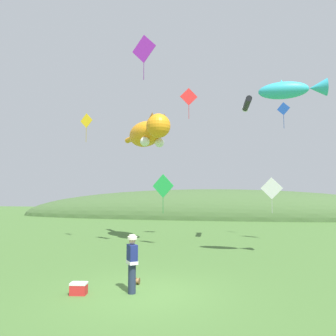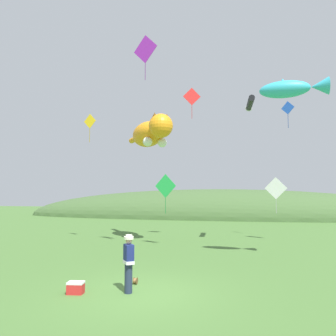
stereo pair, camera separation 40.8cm
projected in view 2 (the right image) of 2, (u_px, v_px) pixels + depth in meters
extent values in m
plane|color=#477033|center=(140.00, 294.00, 10.00)|extent=(120.00, 120.00, 0.00)
ellipsoid|color=#426033|center=(216.00, 217.00, 41.69)|extent=(52.17, 11.32, 7.21)
cylinder|color=#232D47|center=(128.00, 279.00, 10.08)|extent=(0.24, 0.24, 0.88)
cube|color=navy|center=(129.00, 254.00, 10.14)|extent=(0.43, 0.47, 0.60)
cube|color=white|center=(129.00, 262.00, 10.12)|extent=(0.45, 0.49, 0.10)
sphere|color=tan|center=(129.00, 241.00, 10.17)|extent=(0.20, 0.20, 0.20)
cylinder|color=beige|center=(129.00, 238.00, 10.18)|extent=(0.30, 0.30, 0.09)
cylinder|color=beige|center=(129.00, 236.00, 10.18)|extent=(0.20, 0.20, 0.07)
cylinder|color=olive|center=(135.00, 281.00, 11.05)|extent=(0.11, 0.17, 0.17)
cylinder|color=brown|center=(134.00, 281.00, 11.06)|extent=(0.02, 0.22, 0.22)
cylinder|color=brown|center=(137.00, 281.00, 11.04)|extent=(0.02, 0.22, 0.22)
cube|color=red|center=(76.00, 289.00, 9.99)|extent=(0.52, 0.38, 0.30)
cube|color=white|center=(76.00, 283.00, 10.01)|extent=(0.53, 0.39, 0.06)
ellipsoid|color=orange|center=(148.00, 134.00, 21.39)|extent=(3.47, 3.79, 1.62)
ellipsoid|color=white|center=(149.00, 138.00, 21.23)|extent=(2.11, 2.35, 0.89)
sphere|color=orange|center=(161.00, 126.00, 19.50)|extent=(1.46, 1.46, 1.46)
cone|color=#55330A|center=(167.00, 118.00, 19.71)|extent=(0.73, 0.73, 0.49)
cone|color=#55330A|center=(155.00, 116.00, 19.38)|extent=(0.73, 0.73, 0.49)
sphere|color=white|center=(162.00, 143.00, 20.47)|extent=(0.58, 0.58, 0.58)
sphere|color=white|center=(148.00, 142.00, 20.06)|extent=(0.58, 0.58, 0.58)
cylinder|color=orange|center=(135.00, 139.00, 23.75)|extent=(1.38, 1.66, 0.39)
ellipsoid|color=#33B2CC|center=(284.00, 89.00, 14.56)|extent=(2.23, 0.99, 0.77)
cone|color=#33B2CC|center=(320.00, 86.00, 14.14)|extent=(0.76, 0.82, 0.77)
cone|color=#33B2CC|center=(283.00, 82.00, 14.60)|extent=(0.39, 0.39, 0.36)
sphere|color=black|center=(268.00, 91.00, 15.02)|extent=(0.18, 0.18, 0.18)
cylinder|color=black|center=(250.00, 103.00, 19.92)|extent=(0.47, 2.31, 0.36)
torus|color=white|center=(249.00, 108.00, 21.04)|extent=(0.44, 0.08, 0.44)
cube|color=white|center=(276.00, 188.00, 21.33)|extent=(1.38, 0.47, 1.45)
cylinder|color=black|center=(276.00, 188.00, 21.34)|extent=(0.93, 0.32, 0.02)
cube|color=#A9A9A9|center=(276.00, 206.00, 21.24)|extent=(0.03, 0.02, 0.90)
cube|color=yellow|center=(90.00, 121.00, 21.01)|extent=(0.93, 0.25, 0.96)
cylinder|color=black|center=(90.00, 121.00, 21.02)|extent=(0.63, 0.18, 0.02)
cube|color=#A98511|center=(90.00, 135.00, 20.93)|extent=(0.03, 0.02, 0.90)
cube|color=green|center=(165.00, 186.00, 19.05)|extent=(1.34, 0.43, 1.40)
cylinder|color=black|center=(166.00, 186.00, 19.06)|extent=(0.90, 0.30, 0.02)
cube|color=#1A7C35|center=(165.00, 206.00, 18.96)|extent=(0.03, 0.02, 0.90)
cube|color=red|center=(192.00, 97.00, 21.45)|extent=(1.13, 0.36, 1.17)
cylinder|color=black|center=(192.00, 97.00, 21.46)|extent=(0.76, 0.24, 0.02)
cube|color=maroon|center=(192.00, 112.00, 21.36)|extent=(0.03, 0.02, 0.90)
cube|color=blue|center=(288.00, 108.00, 21.55)|extent=(0.78, 0.44, 0.89)
cylinder|color=black|center=(288.00, 108.00, 21.56)|extent=(0.53, 0.30, 0.02)
cube|color=#1A3E97|center=(288.00, 121.00, 21.48)|extent=(0.03, 0.02, 0.90)
cube|color=purple|center=(145.00, 49.00, 17.30)|extent=(1.45, 0.57, 1.54)
cylinder|color=black|center=(145.00, 49.00, 17.31)|extent=(0.97, 0.39, 0.02)
cube|color=#6B1A7C|center=(145.00, 72.00, 17.21)|extent=(0.03, 0.02, 0.90)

